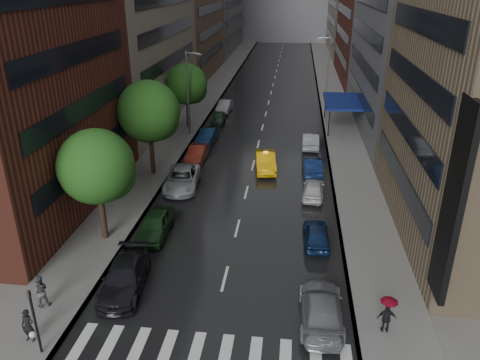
# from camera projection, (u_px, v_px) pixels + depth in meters

# --- Properties ---
(ground) EXTENTS (220.00, 220.00, 0.00)m
(ground) POSITION_uv_depth(u_px,v_px,m) (213.00, 325.00, 23.66)
(ground) COLOR gray
(ground) RESTS_ON ground
(road) EXTENTS (14.00, 140.00, 0.01)m
(road) POSITION_uv_depth(u_px,v_px,m) (270.00, 96.00, 69.18)
(road) COLOR black
(road) RESTS_ON ground
(sidewalk_left) EXTENTS (4.00, 140.00, 0.15)m
(sidewalk_left) POSITION_uv_depth(u_px,v_px,m) (210.00, 94.00, 70.12)
(sidewalk_left) COLOR gray
(sidewalk_left) RESTS_ON ground
(sidewalk_right) EXTENTS (4.00, 140.00, 0.15)m
(sidewalk_right) POSITION_uv_depth(u_px,v_px,m) (332.00, 97.00, 68.18)
(sidewalk_right) COLOR gray
(sidewalk_right) RESTS_ON ground
(crosswalk) EXTENTS (13.15, 2.80, 0.01)m
(crosswalk) POSITION_uv_depth(u_px,v_px,m) (210.00, 354.00, 21.81)
(crosswalk) COLOR silver
(crosswalk) RESTS_ON ground
(tree_near) EXTENTS (4.82, 4.82, 7.68)m
(tree_near) POSITION_uv_depth(u_px,v_px,m) (96.00, 167.00, 29.30)
(tree_near) COLOR #382619
(tree_near) RESTS_ON ground
(tree_mid) EXTENTS (5.28, 5.28, 8.41)m
(tree_mid) POSITION_uv_depth(u_px,v_px,m) (149.00, 112.00, 39.37)
(tree_mid) COLOR #382619
(tree_mid) RESTS_ON ground
(tree_far) EXTENTS (4.62, 4.62, 7.37)m
(tree_far) POSITION_uv_depth(u_px,v_px,m) (187.00, 84.00, 52.74)
(tree_far) COLOR #382619
(tree_far) RESTS_ON ground
(taxi) EXTENTS (2.32, 5.08, 1.61)m
(taxi) POSITION_uv_depth(u_px,v_px,m) (266.00, 161.00, 42.38)
(taxi) COLOR #FBB30D
(taxi) RESTS_ON ground
(parked_cars_left) EXTENTS (3.13, 43.10, 1.60)m
(parked_cars_left) POSITION_uv_depth(u_px,v_px,m) (188.00, 168.00, 40.99)
(parked_cars_left) COLOR black
(parked_cars_left) RESTS_ON ground
(parked_cars_right) EXTENTS (2.20, 31.79, 1.55)m
(parked_cars_right) POSITION_uv_depth(u_px,v_px,m) (314.00, 201.00, 35.04)
(parked_cars_right) COLOR gray
(parked_cars_right) RESTS_ON ground
(ped_bag_walker) EXTENTS (0.69, 0.48, 1.73)m
(ped_bag_walker) POSITION_uv_depth(u_px,v_px,m) (28.00, 326.00, 22.13)
(ped_bag_walker) COLOR black
(ped_bag_walker) RESTS_ON sidewalk_left
(ped_black_umbrella) EXTENTS (1.11, 1.02, 2.09)m
(ped_black_umbrella) POSITION_uv_depth(u_px,v_px,m) (39.00, 286.00, 24.34)
(ped_black_umbrella) COLOR #525257
(ped_black_umbrella) RESTS_ON sidewalk_left
(ped_red_umbrella) EXTENTS (0.94, 0.82, 2.01)m
(ped_red_umbrella) POSITION_uv_depth(u_px,v_px,m) (388.00, 312.00, 22.56)
(ped_red_umbrella) COLOR black
(ped_red_umbrella) RESTS_ON sidewalk_right
(traffic_light) EXTENTS (0.18, 0.15, 3.45)m
(traffic_light) POSITION_uv_depth(u_px,v_px,m) (34.00, 316.00, 20.94)
(traffic_light) COLOR black
(traffic_light) RESTS_ON sidewalk_left
(street_lamp_left) EXTENTS (1.74, 0.22, 9.00)m
(street_lamp_left) POSITION_uv_depth(u_px,v_px,m) (188.00, 92.00, 49.85)
(street_lamp_left) COLOR gray
(street_lamp_left) RESTS_ON sidewalk_left
(street_lamp_right) EXTENTS (1.74, 0.22, 9.00)m
(street_lamp_right) POSITION_uv_depth(u_px,v_px,m) (327.00, 70.00, 61.84)
(street_lamp_right) COLOR gray
(street_lamp_right) RESTS_ON sidewalk_right
(awning) EXTENTS (4.00, 8.00, 3.12)m
(awning) POSITION_uv_depth(u_px,v_px,m) (342.00, 101.00, 53.30)
(awning) COLOR navy
(awning) RESTS_ON sidewalk_right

